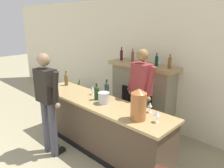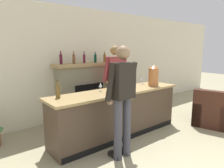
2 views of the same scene
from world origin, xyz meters
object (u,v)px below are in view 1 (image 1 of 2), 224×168
Objects in this scene: wine_bottle_chardonnay_pale at (66,79)px; wine_glass_by_dispenser at (92,88)px; person_customer at (48,101)px; wine_glass_near_bucket at (157,114)px; person_bartender at (141,94)px; wine_glass_front_right at (150,105)px; potted_plant_corner at (75,94)px; ice_bucket_steel at (104,98)px; wine_bottle_merlot_tall at (107,89)px; copper_dispenser at (138,104)px; fireplace_stone at (142,95)px; wine_bottle_burgundy_dark at (97,92)px.

wine_bottle_chardonnay_pale is 1.75× the size of wine_glass_by_dispenser.
person_customer is 1.82m from wine_glass_near_bucket.
person_bartender is 10.81× the size of wine_glass_front_right.
wine_bottle_chardonnay_pale reaches higher than potted_plant_corner.
wine_glass_near_bucket is at bearing -40.48° from person_bartender.
wine_bottle_merlot_tall is (-0.17, 0.24, 0.05)m from ice_bucket_steel.
wine_glass_front_right is (1.42, 0.91, 0.06)m from person_customer.
wine_glass_by_dispenser is (0.17, 0.84, 0.06)m from person_customer.
copper_dispenser is 2.14m from wine_bottle_chardonnay_pale.
potted_plant_corner is 4.51× the size of wine_glass_front_right.
wine_glass_near_bucket is (1.50, -0.14, 0.00)m from wine_glass_by_dispenser.
wine_glass_front_right is at bearing 1.47° from wine_bottle_chardonnay_pale.
wine_glass_near_bucket is at bearing -17.39° from potted_plant_corner.
fireplace_stone is 1.74m from copper_dispenser.
copper_dispenser is 0.81m from ice_bucket_steel.
ice_bucket_steel is at bearing 46.47° from person_customer.
wine_bottle_chardonnay_pale is at bearing -136.37° from fireplace_stone.
person_customer is 6.10× the size of wine_bottle_burgundy_dark.
ice_bucket_steel is at bearing -8.78° from wine_bottle_burgundy_dark.
wine_bottle_burgundy_dark is (-1.00, 0.12, -0.10)m from copper_dispenser.
copper_dispenser is at bearing -156.42° from wine_glass_near_bucket.
ice_bucket_steel is at bearing -163.66° from wine_glass_front_right.
wine_bottle_chardonnay_pale is 1.80× the size of wine_glass_near_bucket.
person_customer is (-0.50, -1.98, 0.29)m from fireplace_stone.
fireplace_stone is 1.46m from wine_glass_front_right.
ice_bucket_steel is 0.50m from wine_glass_by_dispenser.
wine_bottle_burgundy_dark reaches higher than wine_glass_by_dispenser.
wine_bottle_burgundy_dark is 1.13m from wine_bottle_chardonnay_pale.
wine_bottle_merlot_tall is at bearing 169.41° from wine_glass_near_bucket.
fireplace_stone is 2.24× the size of potted_plant_corner.
wine_glass_by_dispenser is at bearing -176.95° from wine_glass_front_right.
ice_bucket_steel is (0.65, 0.68, 0.03)m from person_customer.
person_customer is at bearing -121.14° from wine_bottle_burgundy_dark.
person_bartender is 9.41× the size of ice_bucket_steel.
person_customer is at bearing -147.44° from wine_glass_front_right.
copper_dispenser is 1.02m from wine_bottle_merlot_tall.
person_bartender is 0.65m from wine_glass_front_right.
wine_glass_near_bucket is (0.24, 0.10, -0.10)m from copper_dispenser.
wine_bottle_burgundy_dark is 1.68× the size of wine_glass_by_dispenser.
copper_dispenser is at bearing -56.14° from fireplace_stone.
copper_dispenser reaches higher than wine_bottle_merlot_tall.
wine_glass_front_right is 1.25m from wine_glass_by_dispenser.
potted_plant_corner is 2.27× the size of wine_bottle_merlot_tall.
copper_dispenser is (1.44, 0.59, 0.17)m from person_customer.
wine_glass_by_dispenser is at bearing -0.82° from wine_bottle_chardonnay_pale.
person_bartender is 5.96× the size of wine_bottle_chardonnay_pale.
wine_glass_near_bucket is at bearing -47.64° from fireplace_stone.
wine_glass_by_dispenser is 1.03× the size of wine_glass_near_bucket.
potted_plant_corner is 3.36m from copper_dispenser.
wine_bottle_chardonnay_pale reaches higher than ice_bucket_steel.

